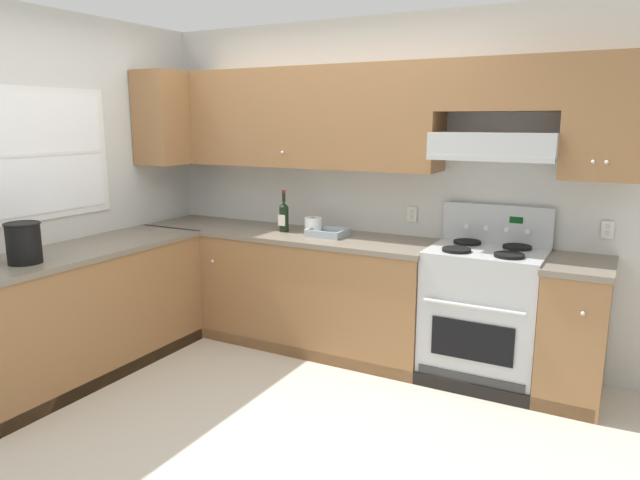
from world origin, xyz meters
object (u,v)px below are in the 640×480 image
(paper_towel_roll, at_px, (313,225))
(bowl, at_px, (328,234))
(bucket, at_px, (24,242))
(wine_bottle, at_px, (284,216))
(stove, at_px, (483,314))

(paper_towel_roll, bearing_deg, bowl, -20.50)
(bowl, height_order, bucket, bucket)
(paper_towel_roll, bearing_deg, bucket, -122.21)
(wine_bottle, distance_m, bucket, 1.87)
(wine_bottle, relative_size, bowl, 1.17)
(stove, xyz_separation_m, wine_bottle, (-1.60, -0.01, 0.56))
(wine_bottle, bearing_deg, stove, 0.25)
(wine_bottle, distance_m, bowl, 0.41)
(bowl, relative_size, bucket, 1.11)
(stove, distance_m, wine_bottle, 1.70)
(bowl, xyz_separation_m, paper_towel_roll, (-0.16, 0.06, 0.04))
(bowl, bearing_deg, wine_bottle, -179.29)
(bowl, xyz_separation_m, bucket, (-1.25, -1.67, 0.12))
(bowl, height_order, paper_towel_roll, paper_towel_roll)
(stove, height_order, paper_towel_roll, stove)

